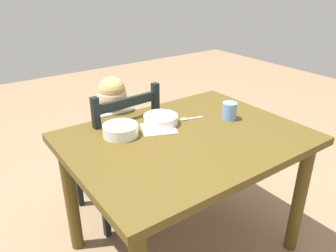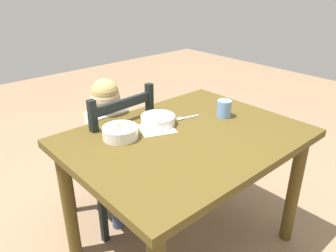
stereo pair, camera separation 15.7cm
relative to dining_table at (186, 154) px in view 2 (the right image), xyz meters
The scene contains 9 objects.
ground_plane 0.62m from the dining_table, ahead, with size 8.00×8.00×0.00m, color #8C6E51.
dining_table is the anchor object (origin of this frame).
dining_chair 0.54m from the dining_table, 106.22° to the left, with size 0.44×0.44×0.90m.
child_figure 0.51m from the dining_table, 106.66° to the left, with size 0.32×0.31×0.93m.
bowl_of_peas 0.24m from the dining_table, 97.27° to the left, with size 0.18×0.18×0.05m.
bowl_of_carrots 0.36m from the dining_table, 144.21° to the left, with size 0.17×0.17×0.06m.
spoon 0.23m from the dining_table, 50.25° to the left, with size 0.14×0.06×0.01m.
drinking_cup 0.36m from the dining_table, ahead, with size 0.08×0.08×0.10m, color #6D9CE2.
paper_napkin 0.20m from the dining_table, 114.86° to the left, with size 0.17×0.15×0.00m, color white.
Camera 2 is at (-1.05, -1.04, 1.46)m, focal length 35.07 mm.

